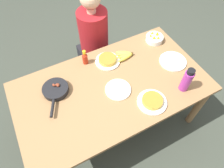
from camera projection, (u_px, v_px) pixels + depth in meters
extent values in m
plane|color=#383D33|center=(112.00, 120.00, 2.35)|extent=(14.00, 14.00, 0.00)
cube|color=olive|center=(112.00, 87.00, 1.80)|extent=(1.72, 0.96, 0.03)
cylinder|color=olive|center=(198.00, 106.00, 2.08)|extent=(0.07, 0.07, 0.67)
cylinder|color=olive|center=(26.00, 106.00, 2.08)|extent=(0.07, 0.07, 0.67)
cylinder|color=olive|center=(152.00, 55.00, 2.52)|extent=(0.07, 0.07, 0.67)
ellipsoid|color=gold|center=(124.00, 53.00, 1.99)|extent=(0.16, 0.13, 0.04)
ellipsoid|color=gold|center=(124.00, 54.00, 1.98)|extent=(0.18, 0.10, 0.04)
ellipsoid|color=gold|center=(125.00, 56.00, 1.97)|extent=(0.18, 0.06, 0.03)
ellipsoid|color=gold|center=(126.00, 58.00, 1.96)|extent=(0.19, 0.07, 0.04)
cylinder|color=#4C3819|center=(132.00, 54.00, 1.99)|extent=(0.02, 0.02, 0.04)
cylinder|color=black|center=(56.00, 91.00, 1.75)|extent=(0.22, 0.22, 0.01)
cylinder|color=black|center=(56.00, 89.00, 1.73)|extent=(0.23, 0.23, 0.04)
cylinder|color=black|center=(52.00, 108.00, 1.61)|extent=(0.09, 0.16, 0.02)
ellipsoid|color=brown|center=(58.00, 85.00, 1.71)|extent=(0.04, 0.04, 0.03)
ellipsoid|color=brown|center=(54.00, 85.00, 1.71)|extent=(0.04, 0.04, 0.02)
ellipsoid|color=brown|center=(57.00, 85.00, 1.71)|extent=(0.04, 0.03, 0.03)
cylinder|color=silver|center=(152.00, 102.00, 1.68)|extent=(0.25, 0.25, 0.02)
cylinder|color=gold|center=(152.00, 101.00, 1.66)|extent=(0.18, 0.18, 0.03)
cylinder|color=#AB7427|center=(153.00, 99.00, 1.64)|extent=(0.17, 0.17, 0.00)
cylinder|color=silver|center=(108.00, 61.00, 1.95)|extent=(0.24, 0.24, 0.02)
cylinder|color=gold|center=(108.00, 59.00, 1.93)|extent=(0.17, 0.17, 0.03)
cylinder|color=#AB7427|center=(108.00, 58.00, 1.91)|extent=(0.17, 0.17, 0.00)
cylinder|color=silver|center=(173.00, 61.00, 1.95)|extent=(0.26, 0.26, 0.02)
cylinder|color=#B2B2B7|center=(173.00, 59.00, 1.95)|extent=(0.05, 0.11, 0.01)
cube|color=#B2B2B7|center=(175.00, 65.00, 1.90)|extent=(0.04, 0.05, 0.00)
cylinder|color=silver|center=(118.00, 90.00, 1.75)|extent=(0.23, 0.23, 0.02)
cylinder|color=#B2B2B7|center=(116.00, 87.00, 1.75)|extent=(0.05, 0.12, 0.01)
cube|color=#B2B2B7|center=(123.00, 93.00, 1.72)|extent=(0.04, 0.05, 0.00)
cylinder|color=silver|center=(154.00, 39.00, 2.11)|extent=(0.18, 0.18, 0.06)
cone|color=#F4A819|center=(158.00, 33.00, 2.08)|extent=(0.04, 0.04, 0.06)
cone|color=#F4A819|center=(153.00, 33.00, 2.10)|extent=(0.04, 0.03, 0.04)
cone|color=#F4A819|center=(151.00, 35.00, 2.07)|extent=(0.03, 0.03, 0.04)
cone|color=#F4A819|center=(154.00, 37.00, 2.06)|extent=(0.06, 0.06, 0.04)
cone|color=#F4A819|center=(158.00, 38.00, 2.05)|extent=(0.05, 0.05, 0.04)
cylinder|color=#992D89|center=(186.00, 81.00, 1.68)|extent=(0.08, 0.08, 0.21)
cylinder|color=black|center=(191.00, 72.00, 1.58)|extent=(0.06, 0.06, 0.04)
cylinder|color=#B72814|center=(85.00, 59.00, 1.91)|extent=(0.05, 0.05, 0.10)
cone|color=#B72814|center=(84.00, 55.00, 1.85)|extent=(0.05, 0.05, 0.03)
cylinder|color=gold|center=(84.00, 52.00, 1.83)|extent=(0.03, 0.03, 0.03)
cube|color=black|center=(96.00, 62.00, 2.60)|extent=(0.36, 0.36, 0.44)
cylinder|color=maroon|center=(93.00, 33.00, 2.21)|extent=(0.32, 0.32, 0.52)
cylinder|color=#DBB28E|center=(91.00, 10.00, 1.98)|extent=(0.09, 0.09, 0.05)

